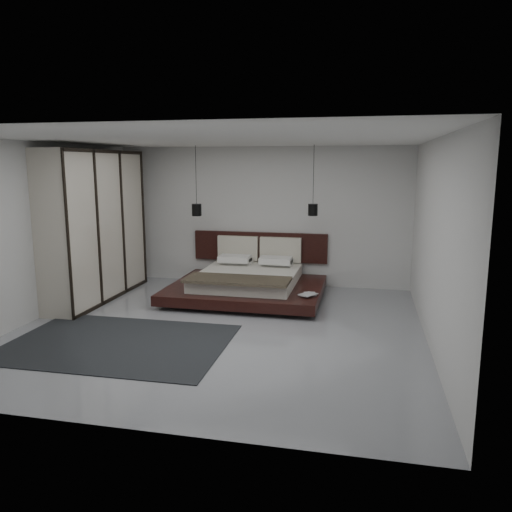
% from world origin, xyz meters
% --- Properties ---
extents(floor, '(6.00, 6.00, 0.00)m').
position_xyz_m(floor, '(0.00, 0.00, 0.00)').
color(floor, gray).
rests_on(floor, ground).
extents(ceiling, '(6.00, 6.00, 0.00)m').
position_xyz_m(ceiling, '(0.00, 0.00, 2.80)').
color(ceiling, white).
rests_on(ceiling, wall_back).
extents(wall_back, '(6.00, 0.00, 6.00)m').
position_xyz_m(wall_back, '(0.00, 3.00, 1.40)').
color(wall_back, silver).
rests_on(wall_back, floor).
extents(wall_front, '(6.00, 0.00, 6.00)m').
position_xyz_m(wall_front, '(0.00, -3.00, 1.40)').
color(wall_front, silver).
rests_on(wall_front, floor).
extents(wall_left, '(0.00, 6.00, 6.00)m').
position_xyz_m(wall_left, '(-3.00, 0.00, 1.40)').
color(wall_left, silver).
rests_on(wall_left, floor).
extents(wall_right, '(0.00, 6.00, 6.00)m').
position_xyz_m(wall_right, '(3.00, 0.00, 1.40)').
color(wall_right, silver).
rests_on(wall_right, floor).
extents(lattice_screen, '(0.05, 0.90, 2.60)m').
position_xyz_m(lattice_screen, '(-2.95, 2.45, 1.30)').
color(lattice_screen, black).
rests_on(lattice_screen, floor).
extents(bed, '(2.77, 2.39, 1.07)m').
position_xyz_m(bed, '(-0.01, 1.91, 0.29)').
color(bed, black).
rests_on(bed, floor).
extents(book_lower, '(0.25, 0.30, 0.02)m').
position_xyz_m(book_lower, '(1.12, 1.26, 0.27)').
color(book_lower, '#99724C').
rests_on(book_lower, bed).
extents(book_upper, '(0.34, 0.37, 0.02)m').
position_xyz_m(book_upper, '(1.10, 1.23, 0.29)').
color(book_upper, '#99724C').
rests_on(book_upper, book_lower).
extents(pendant_left, '(0.19, 0.19, 1.35)m').
position_xyz_m(pendant_left, '(-1.15, 2.34, 1.57)').
color(pendant_left, black).
rests_on(pendant_left, ceiling).
extents(pendant_right, '(0.18, 0.18, 1.30)m').
position_xyz_m(pendant_right, '(1.12, 2.34, 1.62)').
color(pendant_right, black).
rests_on(pendant_right, ceiling).
extents(wardrobe, '(0.65, 2.75, 2.70)m').
position_xyz_m(wardrobe, '(-2.70, 1.20, 1.35)').
color(wardrobe, beige).
rests_on(wardrobe, floor).
extents(rug, '(3.03, 2.18, 0.01)m').
position_xyz_m(rug, '(-1.20, -0.93, 0.01)').
color(rug, black).
rests_on(rug, floor).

